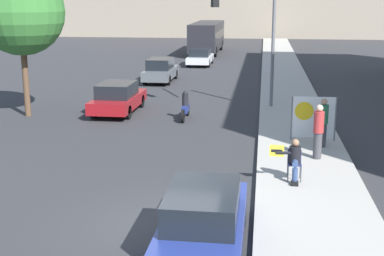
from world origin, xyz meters
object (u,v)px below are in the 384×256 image
(parked_car_curbside, at_px, (203,220))
(car_on_road_midblock, at_px, (161,70))
(car_on_road_distant, at_px, (200,57))
(street_tree_near_curb, at_px, (21,12))
(jogger_on_sidewalk, at_px, (318,131))
(city_bus_on_road, at_px, (207,35))
(pedestrian_behind, at_px, (323,122))
(seated_protester, at_px, (294,159))
(car_on_road_nearest, at_px, (118,98))
(traffic_light_pole, at_px, (252,24))
(motorcycle_on_road, at_px, (185,107))
(protest_banner, at_px, (313,117))

(parked_car_curbside, bearing_deg, car_on_road_midblock, 103.06)
(car_on_road_distant, height_order, street_tree_near_curb, street_tree_near_curb)
(parked_car_curbside, bearing_deg, jogger_on_sidewalk, 65.88)
(car_on_road_distant, bearing_deg, city_bus_on_road, 92.73)
(pedestrian_behind, distance_m, car_on_road_midblock, 17.69)
(seated_protester, xyz_separation_m, car_on_road_midblock, (-7.64, 19.19, -0.08))
(car_on_road_nearest, bearing_deg, traffic_light_pole, 11.38)
(car_on_road_nearest, bearing_deg, motorcycle_on_road, -15.85)
(protest_banner, bearing_deg, pedestrian_behind, -72.70)
(car_on_road_distant, bearing_deg, street_tree_near_curb, -105.86)
(jogger_on_sidewalk, xyz_separation_m, car_on_road_distant, (-6.99, 25.89, -0.42))
(parked_car_curbside, bearing_deg, city_bus_on_road, 95.92)
(jogger_on_sidewalk, height_order, car_on_road_distant, jogger_on_sidewalk)
(car_on_road_midblock, distance_m, city_bus_on_road, 18.95)
(street_tree_near_curb, bearing_deg, pedestrian_behind, -17.95)
(street_tree_near_curb, bearing_deg, car_on_road_distant, 74.14)
(pedestrian_behind, xyz_separation_m, motorcycle_on_road, (-5.63, 4.53, -0.52))
(seated_protester, xyz_separation_m, city_bus_on_road, (-6.57, 38.09, 0.90))
(traffic_light_pole, xyz_separation_m, motorcycle_on_road, (-2.89, -2.23, -3.62))
(pedestrian_behind, distance_m, car_on_road_nearest, 10.58)
(parked_car_curbside, distance_m, city_bus_on_road, 42.78)
(jogger_on_sidewalk, distance_m, car_on_road_midblock, 18.87)
(car_on_road_nearest, xyz_separation_m, car_on_road_midblock, (0.19, 9.82, 0.03))
(car_on_road_midblock, xyz_separation_m, motorcycle_on_road, (3.21, -10.79, -0.21))
(pedestrian_behind, height_order, traffic_light_pole, traffic_light_pole)
(car_on_road_midblock, height_order, city_bus_on_road, city_bus_on_road)
(motorcycle_on_road, bearing_deg, city_bus_on_road, 94.13)
(car_on_road_distant, xyz_separation_m, city_bus_on_road, (-0.47, 9.84, 1.05))
(seated_protester, height_order, pedestrian_behind, pedestrian_behind)
(city_bus_on_road, bearing_deg, car_on_road_distant, -87.27)
(pedestrian_behind, distance_m, protest_banner, 0.93)
(parked_car_curbside, distance_m, car_on_road_nearest, 14.94)
(pedestrian_behind, height_order, city_bus_on_road, city_bus_on_road)
(car_on_road_distant, distance_m, city_bus_on_road, 9.90)
(jogger_on_sidewalk, distance_m, traffic_light_pole, 9.15)
(traffic_light_pole, bearing_deg, car_on_road_midblock, 125.48)
(pedestrian_behind, height_order, protest_banner, pedestrian_behind)
(protest_banner, xyz_separation_m, car_on_road_distant, (-7.03, 23.50, -0.36))
(jogger_on_sidewalk, bearing_deg, motorcycle_on_road, -47.01)
(traffic_light_pole, height_order, parked_car_curbside, traffic_light_pole)
(protest_banner, bearing_deg, jogger_on_sidewalk, -90.80)
(traffic_light_pole, xyz_separation_m, car_on_road_distant, (-4.56, 17.62, -3.49))
(street_tree_near_curb, bearing_deg, protest_banner, -14.66)
(traffic_light_pole, xyz_separation_m, street_tree_near_curb, (-10.29, -2.54, 0.60))
(traffic_light_pole, relative_size, car_on_road_distant, 1.37)
(jogger_on_sidewalk, xyz_separation_m, protest_banner, (0.03, 2.39, -0.06))
(parked_car_curbside, height_order, city_bus_on_road, city_bus_on_road)
(city_bus_on_road, bearing_deg, street_tree_near_curb, -99.94)
(parked_car_curbside, bearing_deg, pedestrian_behind, 68.02)
(protest_banner, relative_size, city_bus_on_road, 0.15)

